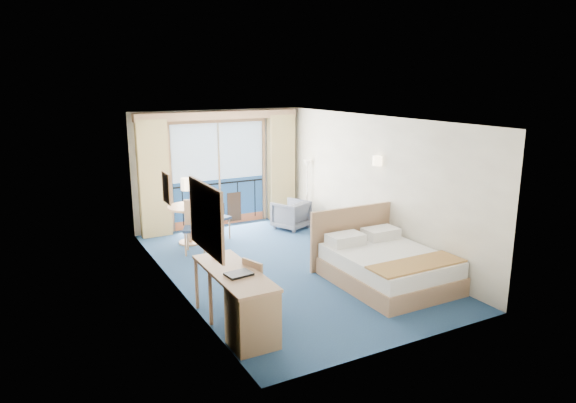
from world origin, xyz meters
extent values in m
plane|color=navy|center=(0.00, 0.00, 0.00)|extent=(6.50, 6.50, 0.00)
cube|color=beige|center=(0.00, 3.26, 1.35)|extent=(4.00, 0.02, 2.70)
cube|color=beige|center=(0.00, -3.26, 1.35)|extent=(4.00, 0.02, 2.70)
cube|color=beige|center=(-2.01, 0.00, 1.35)|extent=(0.02, 6.50, 2.70)
cube|color=beige|center=(2.01, 0.00, 1.35)|extent=(0.02, 6.50, 2.70)
cube|color=white|center=(0.00, 0.00, 2.71)|extent=(4.00, 6.50, 0.02)
cube|color=navy|center=(0.00, 3.22, 0.56)|extent=(2.20, 0.02, 1.08)
cube|color=#A3BBD6|center=(0.00, 3.22, 1.76)|extent=(2.20, 0.02, 1.32)
cube|color=brown|center=(0.00, 3.22, 0.10)|extent=(2.20, 0.02, 0.20)
cube|color=black|center=(0.00, 3.22, 1.00)|extent=(2.20, 0.02, 0.04)
cube|color=#A7815A|center=(0.00, 3.21, 2.46)|extent=(2.36, 0.03, 0.12)
cube|color=#A7815A|center=(-1.15, 3.21, 1.20)|extent=(0.06, 0.03, 2.40)
cube|color=#A7815A|center=(1.15, 3.21, 1.20)|extent=(0.06, 0.03, 2.40)
cube|color=silver|center=(0.00, 3.21, 1.20)|extent=(0.05, 0.02, 2.40)
cube|color=#342318|center=(0.35, 3.21, 0.40)|extent=(0.35, 0.02, 0.70)
cube|color=#342318|center=(-0.55, 3.21, 0.40)|extent=(0.35, 0.02, 0.70)
cube|color=#342318|center=(-0.05, 3.21, 0.30)|extent=(0.30, 0.02, 0.45)
cube|color=black|center=(-0.90, 3.22, 0.55)|extent=(0.02, 0.01, 0.90)
cube|color=black|center=(-0.45, 3.22, 0.55)|extent=(0.03, 0.01, 0.90)
cube|color=black|center=(0.00, 3.22, 0.55)|extent=(0.03, 0.01, 0.90)
cube|color=black|center=(0.45, 3.22, 0.55)|extent=(0.03, 0.01, 0.90)
cube|color=black|center=(0.90, 3.22, 0.55)|extent=(0.02, 0.01, 0.90)
cube|color=tan|center=(-1.55, 3.07, 1.28)|extent=(0.65, 0.22, 2.55)
cube|color=tan|center=(1.55, 3.07, 1.28)|extent=(0.65, 0.22, 2.55)
cube|color=#A7815A|center=(0.00, 3.10, 2.58)|extent=(3.80, 0.25, 0.18)
cube|color=#A7815A|center=(-1.98, -1.50, 1.55)|extent=(0.04, 1.25, 0.95)
cube|color=#AEB6C1|center=(-1.95, -1.50, 1.55)|extent=(0.01, 1.12, 0.82)
cube|color=#A7815A|center=(-1.98, 0.45, 1.60)|extent=(0.03, 0.42, 0.52)
cube|color=gray|center=(-1.96, 0.45, 1.60)|extent=(0.01, 0.34, 0.44)
cylinder|color=beige|center=(-1.94, -0.60, 1.85)|extent=(0.18, 0.18, 0.18)
cylinder|color=beige|center=(1.94, -0.15, 1.85)|extent=(0.18, 0.18, 0.18)
cube|color=#A7815A|center=(1.17, -1.55, 0.15)|extent=(1.62, 2.02, 0.30)
cube|color=white|center=(1.17, -1.55, 0.43)|extent=(1.56, 1.96, 0.25)
cube|color=tan|center=(1.17, -2.21, 0.57)|extent=(1.60, 0.56, 0.03)
cube|color=white|center=(0.79, -0.82, 0.65)|extent=(0.63, 0.40, 0.18)
cube|color=white|center=(1.56, -0.82, 0.65)|extent=(0.63, 0.40, 0.18)
cube|color=#A7815A|center=(1.17, -0.49, 0.56)|extent=(1.77, 0.06, 1.11)
cube|color=tan|center=(1.76, 0.05, 0.29)|extent=(0.44, 0.42, 0.58)
cube|color=silver|center=(1.79, 0.09, 0.61)|extent=(0.16, 0.13, 0.07)
imported|color=#4B4F5B|center=(1.33, 2.17, 0.33)|extent=(0.93, 0.94, 0.65)
cylinder|color=silver|center=(1.88, 2.37, 0.01)|extent=(0.21, 0.21, 0.03)
cylinder|color=silver|center=(1.88, 2.37, 0.72)|extent=(0.02, 0.02, 1.44)
cone|color=#F3E7CE|center=(1.88, 2.37, 1.44)|extent=(0.19, 0.19, 0.17)
cube|color=#A7815A|center=(-1.69, -1.74, 0.80)|extent=(0.60, 1.76, 0.04)
cube|color=tan|center=(-1.69, -2.34, 0.39)|extent=(0.57, 0.53, 0.78)
cylinder|color=#A7815A|center=(-1.96, -1.52, 0.39)|extent=(0.05, 0.05, 0.78)
cylinder|color=#A7815A|center=(-1.42, -1.52, 0.39)|extent=(0.05, 0.05, 0.78)
cylinder|color=#A7815A|center=(-1.96, -0.92, 0.39)|extent=(0.05, 0.05, 0.78)
cylinder|color=#A7815A|center=(-1.42, -0.92, 0.39)|extent=(0.05, 0.05, 0.78)
cube|color=#1F2E49|center=(-1.22, -1.66, 0.44)|extent=(0.49, 0.49, 0.05)
cube|color=#A7815A|center=(-1.40, -1.71, 0.68)|extent=(0.16, 0.38, 0.47)
cylinder|color=#A7815A|center=(-1.02, -1.76, 0.21)|extent=(0.03, 0.03, 0.42)
cylinder|color=#A7815A|center=(-1.12, -1.46, 0.21)|extent=(0.03, 0.03, 0.42)
cylinder|color=#A7815A|center=(-1.32, -1.86, 0.21)|extent=(0.03, 0.03, 0.42)
cylinder|color=#A7815A|center=(-1.42, -1.56, 0.21)|extent=(0.03, 0.03, 0.42)
cube|color=black|center=(-1.69, -1.91, 0.84)|extent=(0.37, 0.29, 0.03)
cylinder|color=silver|center=(-1.71, -1.10, 0.85)|extent=(0.12, 0.12, 0.02)
cylinder|color=silver|center=(-1.71, -1.10, 1.04)|extent=(0.02, 0.02, 0.40)
cone|color=#F3E7CE|center=(-1.71, -1.10, 1.24)|extent=(0.11, 0.11, 0.10)
cylinder|color=#A7815A|center=(-1.06, 2.21, 0.78)|extent=(0.90, 0.90, 0.04)
cylinder|color=#A7815A|center=(-1.06, 2.21, 0.39)|extent=(0.09, 0.09, 0.78)
cylinder|color=#A7815A|center=(-1.06, 2.21, 0.02)|extent=(0.49, 0.49, 0.03)
cube|color=#1F2E49|center=(-0.44, 2.20, 0.47)|extent=(0.53, 0.53, 0.05)
cube|color=#A7815A|center=(-0.63, 2.14, 0.73)|extent=(0.17, 0.41, 0.50)
cylinder|color=#A7815A|center=(-0.22, 2.09, 0.23)|extent=(0.04, 0.04, 0.45)
cylinder|color=#A7815A|center=(-0.33, 2.41, 0.23)|extent=(0.04, 0.04, 0.45)
cylinder|color=#A7815A|center=(-0.55, 1.98, 0.23)|extent=(0.04, 0.04, 0.45)
cylinder|color=#A7815A|center=(-0.65, 2.31, 0.23)|extent=(0.04, 0.04, 0.45)
cube|color=#1F2E49|center=(-1.16, 1.54, 0.50)|extent=(0.59, 0.59, 0.05)
cube|color=#A7815A|center=(-1.08, 1.73, 0.77)|extent=(0.42, 0.22, 0.53)
cylinder|color=#A7815A|center=(-1.40, 1.44, 0.24)|extent=(0.04, 0.04, 0.48)
cylinder|color=#A7815A|center=(-1.07, 1.30, 0.24)|extent=(0.04, 0.04, 0.48)
cylinder|color=#A7815A|center=(-1.26, 1.77, 0.24)|extent=(0.04, 0.04, 0.48)
cylinder|color=#A7815A|center=(-0.93, 1.63, 0.24)|extent=(0.04, 0.04, 0.48)
camera|label=1|loc=(-4.15, -7.87, 3.36)|focal=32.00mm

